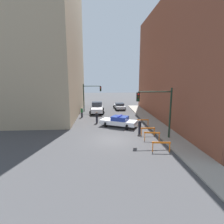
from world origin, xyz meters
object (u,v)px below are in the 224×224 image
traffic_light_far (89,94)px  barrier_back (148,130)px  traffic_light_near (159,106)px  parked_car_near (120,106)px  white_truck (97,108)px  barrier_corner (143,121)px  pedestrian_sidewalk (140,126)px  barrier_mid (152,135)px  pedestrian_corner (82,112)px  pedestrian_crossing (97,117)px  police_car (119,121)px  barrier_front (161,145)px

traffic_light_far → barrier_back: 16.74m
traffic_light_near → parked_car_near: 18.28m
white_truck → barrier_corner: white_truck is taller
pedestrian_sidewalk → barrier_mid: bearing=71.3°
barrier_back → pedestrian_corner: bearing=130.4°
barrier_mid → barrier_back: (0.02, 1.63, 0.00)m
parked_car_near → pedestrian_crossing: 11.88m
pedestrian_sidewalk → pedestrian_corner: bearing=-87.3°
pedestrian_corner → police_car: bearing=48.2°
police_car → barrier_mid: police_car is taller
traffic_light_near → parked_car_near: traffic_light_near is taller
police_car → barrier_corner: bearing=-61.5°
barrier_back → traffic_light_near: bearing=-55.2°
barrier_back → barrier_corner: (0.36, 3.90, 0.00)m
white_truck → barrier_mid: white_truck is taller
traffic_light_near → white_truck: bearing=114.5°
traffic_light_near → traffic_light_far: size_ratio=1.00×
pedestrian_corner → barrier_mid: bearing=41.8°
barrier_front → white_truck: bearing=108.1°
traffic_light_far → barrier_mid: size_ratio=3.28×
white_truck → parked_car_near: white_truck is taller
traffic_light_near → barrier_mid: traffic_light_near is taller
pedestrian_crossing → barrier_mid: (5.72, -7.42, -0.24)m
pedestrian_corner → barrier_back: pedestrian_corner is taller
traffic_light_near → white_truck: size_ratio=0.96×
pedestrian_crossing → pedestrian_sidewalk: size_ratio=1.00×
parked_car_near → barrier_mid: bearing=-89.2°
traffic_light_far → barrier_front: bearing=-69.4°
traffic_light_far → police_car: size_ratio=1.03×
white_truck → barrier_corner: (6.22, -9.57, -0.29)m
police_car → parked_car_near: (1.51, 13.04, -0.05)m
traffic_light_near → police_car: traffic_light_near is taller
traffic_light_near → barrier_corner: traffic_light_near is taller
barrier_mid → barrier_corner: 5.54m
pedestrian_sidewalk → barrier_front: size_ratio=1.04×
white_truck → barrier_back: bearing=-66.8°
pedestrian_crossing → barrier_back: size_ratio=1.04×
white_truck → barrier_corner: bearing=-57.3°
white_truck → parked_car_near: size_ratio=1.23×
pedestrian_sidewalk → barrier_front: pedestrian_sidewalk is taller
pedestrian_sidewalk → white_truck: bearing=-105.2°
pedestrian_crossing → barrier_back: pedestrian_crossing is taller
police_car → white_truck: bearing=43.7°
white_truck → parked_car_near: (4.53, 3.35, -0.23)m
pedestrian_crossing → barrier_front: size_ratio=1.04×
traffic_light_far → barrier_back: (7.26, -14.83, -2.78)m
police_car → barrier_mid: (2.82, -5.41, -0.11)m
pedestrian_crossing → traffic_light_near: bearing=151.3°
pedestrian_corner → pedestrian_sidewalk: (7.45, -9.00, 0.00)m
parked_car_near → barrier_front: parked_car_near is taller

